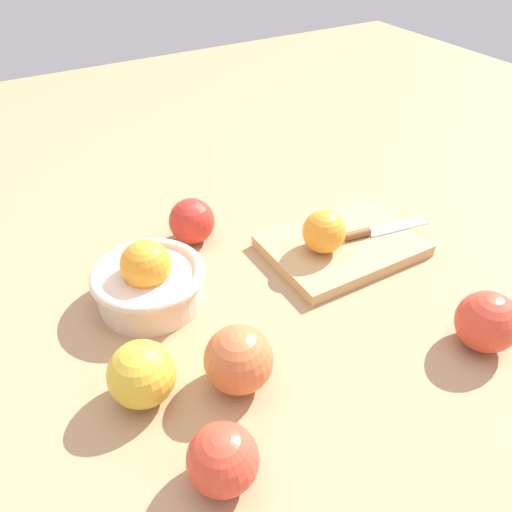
# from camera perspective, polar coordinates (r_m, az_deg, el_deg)

# --- Properties ---
(ground_plane) EXTENTS (2.40, 2.40, 0.00)m
(ground_plane) POSITION_cam_1_polar(r_m,az_deg,el_deg) (0.77, 4.36, -4.01)
(ground_plane) COLOR tan
(bowl) EXTENTS (0.16, 0.16, 0.10)m
(bowl) POSITION_cam_1_polar(r_m,az_deg,el_deg) (0.75, -11.80, -2.43)
(bowl) COLOR beige
(bowl) RESTS_ON ground_plane
(cutting_board) EXTENTS (0.24, 0.18, 0.02)m
(cutting_board) POSITION_cam_1_polar(r_m,az_deg,el_deg) (0.85, 9.48, 1.13)
(cutting_board) COLOR tan
(cutting_board) RESTS_ON ground_plane
(orange_on_board) EXTENTS (0.07, 0.07, 0.07)m
(orange_on_board) POSITION_cam_1_polar(r_m,az_deg,el_deg) (0.80, 7.54, 2.68)
(orange_on_board) COLOR orange
(orange_on_board) RESTS_ON cutting_board
(knife) EXTENTS (0.16, 0.04, 0.01)m
(knife) POSITION_cam_1_polar(r_m,az_deg,el_deg) (0.87, 13.00, 2.70)
(knife) COLOR silver
(knife) RESTS_ON cutting_board
(apple_front_right) EXTENTS (0.08, 0.08, 0.08)m
(apple_front_right) POSITION_cam_1_polar(r_m,az_deg,el_deg) (0.73, 24.22, -6.65)
(apple_front_right) COLOR #D6422D
(apple_front_right) RESTS_ON ground_plane
(apple_front_left) EXTENTS (0.08, 0.08, 0.08)m
(apple_front_left) POSITION_cam_1_polar(r_m,az_deg,el_deg) (0.62, -12.53, -12.64)
(apple_front_left) COLOR gold
(apple_front_left) RESTS_ON ground_plane
(apple_front_left_2) EXTENTS (0.07, 0.07, 0.07)m
(apple_front_left_2) POSITION_cam_1_polar(r_m,az_deg,el_deg) (0.55, -3.70, -21.56)
(apple_front_left_2) COLOR #D6422D
(apple_front_left_2) RESTS_ON ground_plane
(apple_front_left_3) EXTENTS (0.08, 0.08, 0.08)m
(apple_front_left_3) POSITION_cam_1_polar(r_m,az_deg,el_deg) (0.62, -1.93, -11.39)
(apple_front_left_3) COLOR #CC6638
(apple_front_left_3) RESTS_ON ground_plane
(apple_back_left) EXTENTS (0.08, 0.08, 0.08)m
(apple_back_left) POSITION_cam_1_polar(r_m,az_deg,el_deg) (0.86, -7.12, 3.86)
(apple_back_left) COLOR red
(apple_back_left) RESTS_ON ground_plane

